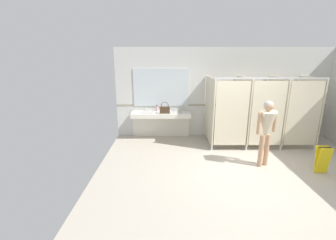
{
  "coord_description": "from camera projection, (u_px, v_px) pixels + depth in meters",
  "views": [
    {
      "loc": [
        -1.96,
        -4.87,
        2.55
      ],
      "look_at": [
        -1.93,
        0.64,
        1.05
      ],
      "focal_mm": 24.39,
      "sensor_mm": 36.0,
      "label": 1
    }
  ],
  "objects": [
    {
      "name": "ground_plane",
      "position": [
        250.0,
        172.0,
        5.39
      ],
      "size": [
        7.23,
        5.67,
        0.1
      ],
      "primitive_type": "cube",
      "color": "#B2A899"
    },
    {
      "name": "handbag",
      "position": [
        165.0,
        110.0,
        7.12
      ],
      "size": [
        0.31,
        0.1,
        0.36
      ],
      "color": "#3F2D1E",
      "rests_on": "vanity_counter"
    },
    {
      "name": "vanity_counter",
      "position": [
        161.0,
        119.0,
        7.44
      ],
      "size": [
        1.88,
        0.57,
        0.99
      ],
      "color": "silver",
      "rests_on": "ground_plane"
    },
    {
      "name": "wall_back_tile_band",
      "position": [
        226.0,
        105.0,
        7.54
      ],
      "size": [
        7.23,
        0.01,
        0.06
      ],
      "primitive_type": "cube",
      "color": "#9E937F",
      "rests_on": "wall_back"
    },
    {
      "name": "person_standing",
      "position": [
        267.0,
        126.0,
        5.35
      ],
      "size": [
        0.53,
        0.52,
        1.61
      ],
      "color": "tan",
      "rests_on": "ground_plane"
    },
    {
      "name": "wall_back",
      "position": [
        226.0,
        93.0,
        7.5
      ],
      "size": [
        7.23,
        0.12,
        2.89
      ],
      "primitive_type": "cube",
      "color": "silver",
      "rests_on": "ground_plane"
    },
    {
      "name": "mirror_panel",
      "position": [
        161.0,
        88.0,
        7.37
      ],
      "size": [
        1.78,
        0.02,
        1.2
      ],
      "primitive_type": "cube",
      "color": "silver",
      "rests_on": "wall_back"
    },
    {
      "name": "wet_floor_sign",
      "position": [
        323.0,
        160.0,
        5.17
      ],
      "size": [
        0.28,
        0.19,
        0.63
      ],
      "color": "yellow",
      "rests_on": "ground_plane"
    },
    {
      "name": "soap_dispenser",
      "position": [
        157.0,
        108.0,
        7.43
      ],
      "size": [
        0.07,
        0.07,
        0.2
      ],
      "color": "#D899B2",
      "rests_on": "vanity_counter"
    },
    {
      "name": "bathroom_stalls",
      "position": [
        261.0,
        110.0,
        6.66
      ],
      "size": [
        3.03,
        1.36,
        2.06
      ],
      "color": "beige",
      "rests_on": "ground_plane"
    }
  ]
}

